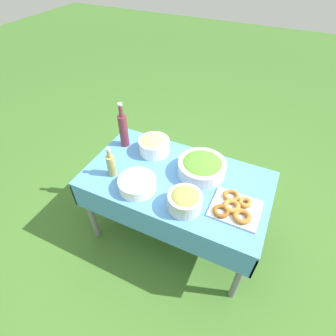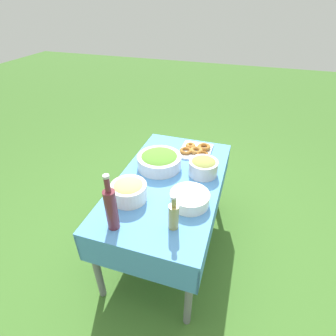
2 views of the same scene
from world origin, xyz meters
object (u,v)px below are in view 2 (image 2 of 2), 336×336
at_px(salad_bowl, 159,160).
at_px(wine_bottle, 111,208).
at_px(pasta_bowl, 129,190).
at_px(olive_bowl, 203,166).
at_px(olive_oil_bottle, 174,216).
at_px(plate_stack, 190,199).
at_px(donut_platter, 196,150).

bearing_deg(salad_bowl, wine_bottle, 175.91).
bearing_deg(pasta_bowl, olive_bowl, -43.65).
xyz_separation_m(salad_bowl, olive_oil_bottle, (-0.59, -0.30, 0.03)).
bearing_deg(plate_stack, olive_oil_bottle, 169.91).
distance_m(pasta_bowl, olive_bowl, 0.61).
xyz_separation_m(pasta_bowl, plate_stack, (0.08, -0.41, -0.03)).
bearing_deg(donut_platter, olive_bowl, -158.35).
bearing_deg(wine_bottle, olive_oil_bottle, -72.78).
distance_m(salad_bowl, olive_oil_bottle, 0.66).
bearing_deg(wine_bottle, donut_platter, -15.66).
height_order(olive_oil_bottle, wine_bottle, wine_bottle).
xyz_separation_m(pasta_bowl, olive_bowl, (0.44, -0.42, -0.00)).
bearing_deg(pasta_bowl, plate_stack, -79.23).
height_order(pasta_bowl, olive_oil_bottle, olive_oil_bottle).
xyz_separation_m(pasta_bowl, donut_platter, (0.75, -0.30, -0.05)).
bearing_deg(wine_bottle, salad_bowl, -4.09).
height_order(salad_bowl, olive_bowl, olive_bowl).
distance_m(donut_platter, plate_stack, 0.68).
xyz_separation_m(salad_bowl, pasta_bowl, (-0.43, 0.07, 0.01)).
height_order(pasta_bowl, donut_platter, pasta_bowl).
bearing_deg(olive_oil_bottle, pasta_bowl, 66.37).
relative_size(wine_bottle, olive_bowl, 1.72).
distance_m(plate_stack, wine_bottle, 0.53).
relative_size(pasta_bowl, olive_bowl, 1.09).
height_order(pasta_bowl, olive_bowl, pasta_bowl).
relative_size(donut_platter, plate_stack, 1.19).
height_order(donut_platter, plate_stack, plate_stack).
distance_m(salad_bowl, plate_stack, 0.49).
bearing_deg(wine_bottle, plate_stack, -48.43).
bearing_deg(plate_stack, olive_bowl, -2.55).
relative_size(pasta_bowl, wine_bottle, 0.63).
height_order(wine_bottle, olive_bowl, wine_bottle).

